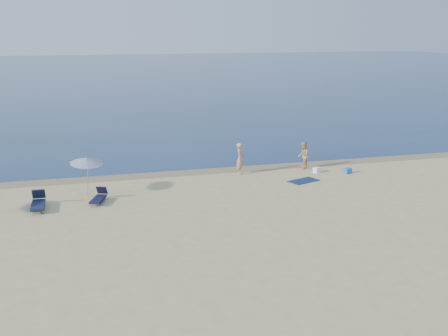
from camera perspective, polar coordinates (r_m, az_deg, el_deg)
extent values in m
plane|color=#C7B884|center=(16.96, 15.80, -16.03)|extent=(160.00, 160.00, 0.00)
cube|color=#0D244F|center=(112.95, -11.81, 9.46)|extent=(240.00, 160.00, 0.01)
cube|color=#847254|center=(33.81, -1.43, -0.29)|extent=(240.00, 1.60, 0.00)
imported|color=tan|center=(32.88, 1.66, 0.96)|extent=(0.73, 0.81, 1.87)
imported|color=tan|center=(34.48, 8.07, 1.26)|extent=(0.92, 1.00, 1.65)
cube|color=#0E1F4A|center=(31.87, 8.08, -1.30)|extent=(1.94, 1.49, 0.03)
cube|color=white|center=(33.83, 9.41, -0.20)|extent=(0.46, 0.44, 0.32)
cube|color=#226DB8|center=(34.00, 12.44, -0.27)|extent=(0.52, 0.44, 0.31)
cylinder|color=silver|center=(29.14, -13.68, -1.18)|extent=(0.13, 0.28, 1.91)
cone|color=white|center=(29.15, -13.81, 0.73)|extent=(2.12, 2.13, 0.50)
sphere|color=silver|center=(29.11, -13.83, 1.05)|extent=(0.05, 0.05, 0.05)
cube|color=#151C39|center=(27.94, -18.37, -3.59)|extent=(0.65, 1.68, 0.11)
cube|color=#151C39|center=(28.65, -18.31, -2.51)|extent=(0.62, 0.42, 0.54)
cylinder|color=#A5A5AD|center=(27.95, -17.85, -3.80)|extent=(0.03, 0.03, 0.24)
cube|color=black|center=(28.23, -12.68, -3.11)|extent=(0.96, 1.49, 0.09)
cube|color=black|center=(28.79, -12.30, -2.21)|extent=(0.60, 0.49, 0.45)
cylinder|color=#A5A5AD|center=(28.20, -12.27, -3.32)|extent=(0.03, 0.03, 0.20)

